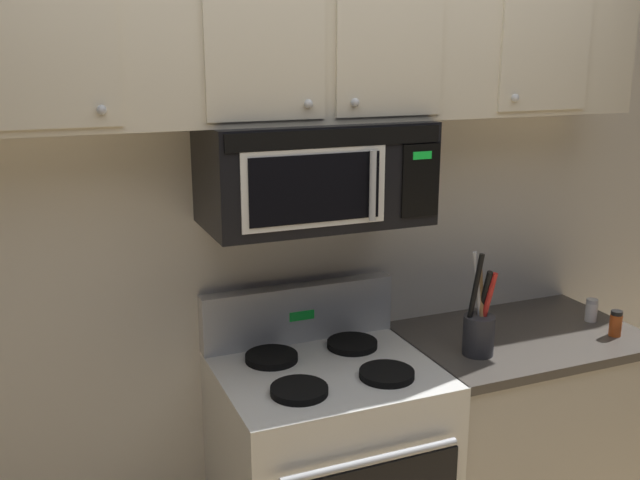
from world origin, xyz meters
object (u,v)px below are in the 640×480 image
object	(u,v)px
stove_range	(327,476)
utensil_crock_charcoal	(479,328)
salt_shaker	(591,310)
over_range_microwave	(314,173)
spice_jar	(616,323)

from	to	relation	value
stove_range	utensil_crock_charcoal	distance (m)	0.78
stove_range	salt_shaker	world-z (taller)	stove_range
over_range_microwave	salt_shaker	bearing A→B (deg)	-5.32
over_range_microwave	spice_jar	size ratio (longest dim) A/B	7.42
spice_jar	stove_range	bearing A→B (deg)	172.36
utensil_crock_charcoal	salt_shaker	bearing A→B (deg)	9.45
stove_range	utensil_crock_charcoal	xyz separation A→B (m)	(0.56, -0.10, 0.53)
over_range_microwave	utensil_crock_charcoal	bearing A→B (deg)	-20.94
stove_range	over_range_microwave	size ratio (longest dim) A/B	1.47
stove_range	over_range_microwave	distance (m)	1.11
stove_range	spice_jar	distance (m)	1.26
utensil_crock_charcoal	spice_jar	xyz separation A→B (m)	(0.60, -0.06, -0.05)
stove_range	spice_jar	world-z (taller)	stove_range
stove_range	utensil_crock_charcoal	bearing A→B (deg)	-9.91
utensil_crock_charcoal	salt_shaker	world-z (taller)	utensil_crock_charcoal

